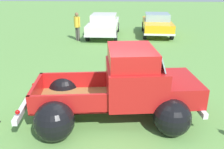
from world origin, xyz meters
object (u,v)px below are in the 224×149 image
object	(u,v)px
show_car_0	(104,24)
show_car_1	(157,23)
vintage_pickup_truck	(124,90)
spectator_0	(77,25)

from	to	relation	value
show_car_0	show_car_1	xyz separation A→B (m)	(3.60, 0.58, -0.00)
vintage_pickup_truck	spectator_0	xyz separation A→B (m)	(-2.99, 8.79, 0.23)
show_car_0	spectator_0	size ratio (longest dim) A/B	2.71
spectator_0	show_car_1	bearing A→B (deg)	-29.48
vintage_pickup_truck	show_car_0	distance (m)	10.41
spectator_0	show_car_0	bearing A→B (deg)	-6.60
vintage_pickup_truck	spectator_0	bearing A→B (deg)	101.80
show_car_1	spectator_0	xyz separation A→B (m)	(-5.11, -2.09, 0.20)
show_car_0	spectator_0	xyz separation A→B (m)	(-1.51, -1.51, 0.20)
vintage_pickup_truck	show_car_1	size ratio (longest dim) A/B	1.08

